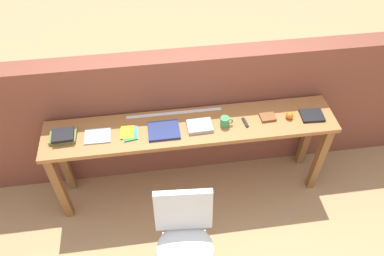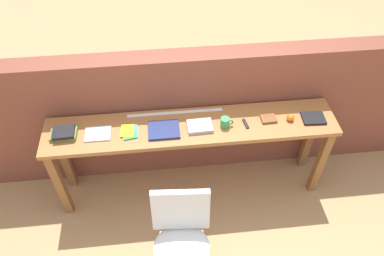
{
  "view_description": "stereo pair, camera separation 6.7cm",
  "coord_description": "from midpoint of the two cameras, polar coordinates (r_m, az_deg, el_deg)",
  "views": [
    {
      "loc": [
        -0.3,
        -1.89,
        3.15
      ],
      "look_at": [
        0.0,
        0.25,
        0.9
      ],
      "focal_mm": 35.0,
      "sensor_mm": 36.0,
      "label": 1
    },
    {
      "loc": [
        -0.23,
        -1.9,
        3.15
      ],
      "look_at": [
        0.0,
        0.25,
        0.9
      ],
      "focal_mm": 35.0,
      "sensor_mm": 36.0,
      "label": 2
    }
  ],
  "objects": [
    {
      "name": "ground_plane",
      "position": [
        3.69,
        0.96,
        -12.57
      ],
      "size": [
        40.0,
        40.0,
        0.0
      ],
      "primitive_type": "plane",
      "color": "tan"
    },
    {
      "name": "book_repair_rightmost",
      "position": [
        3.39,
        18.54,
        1.43
      ],
      "size": [
        0.2,
        0.17,
        0.02
      ],
      "primitive_type": "cube",
      "rotation": [
        0.0,
        0.0,
        -0.06
      ],
      "color": "black",
      "rests_on": "sideboard"
    },
    {
      "name": "book_grey_hardcover",
      "position": [
        3.14,
        1.81,
        0.26
      ],
      "size": [
        0.21,
        0.16,
        0.03
      ],
      "primitive_type": "cube",
      "rotation": [
        0.0,
        0.0,
        0.03
      ],
      "color": "#9E9EA3",
      "rests_on": "sideboard"
    },
    {
      "name": "magazine_cycling",
      "position": [
        3.19,
        -13.56,
        -0.88
      ],
      "size": [
        0.21,
        0.17,
        0.01
      ],
      "primitive_type": "cube",
      "rotation": [
        0.0,
        0.0,
        -0.01
      ],
      "color": "#9E9EA3",
      "rests_on": "sideboard"
    },
    {
      "name": "multitool_folded",
      "position": [
        3.21,
        8.77,
        0.65
      ],
      "size": [
        0.04,
        0.11,
        0.02
      ],
      "primitive_type": "cube",
      "rotation": [
        0.0,
        0.0,
        0.15
      ],
      "color": "black",
      "rests_on": "sideboard"
    },
    {
      "name": "brick_wall_back",
      "position": [
        3.55,
        -0.13,
        2.09
      ],
      "size": [
        6.0,
        0.2,
        1.37
      ],
      "primitive_type": "cube",
      "color": "brown",
      "rests_on": "ground"
    },
    {
      "name": "sideboard",
      "position": [
        3.27,
        0.5,
        -1.32
      ],
      "size": [
        2.5,
        0.44,
        0.88
      ],
      "color": "#996033",
      "rests_on": "ground"
    },
    {
      "name": "book_stack_leftmost",
      "position": [
        3.24,
        -18.41,
        -0.72
      ],
      "size": [
        0.22,
        0.18,
        0.06
      ],
      "color": "olive",
      "rests_on": "sideboard"
    },
    {
      "name": "ruler_metal_back_edge",
      "position": [
        3.28,
        -2.02,
        2.35
      ],
      "size": [
        0.84,
        0.03,
        0.0
      ],
      "primitive_type": "cube",
      "color": "silver",
      "rests_on": "sideboard"
    },
    {
      "name": "pamphlet_pile_colourful",
      "position": [
        3.15,
        -8.96,
        -0.55
      ],
      "size": [
        0.15,
        0.18,
        0.01
      ],
      "color": "orange",
      "rests_on": "sideboard"
    },
    {
      "name": "leather_journal_brown",
      "position": [
        3.28,
        12.15,
        1.36
      ],
      "size": [
        0.13,
        0.11,
        0.02
      ],
      "primitive_type": "cube",
      "rotation": [
        0.0,
        0.0,
        0.04
      ],
      "color": "brown",
      "rests_on": "sideboard"
    },
    {
      "name": "book_open_centre",
      "position": [
        3.13,
        -3.71,
        -0.3
      ],
      "size": [
        0.26,
        0.21,
        0.02
      ],
      "primitive_type": "cube",
      "rotation": [
        0.0,
        0.0,
        0.0
      ],
      "color": "navy",
      "rests_on": "sideboard"
    },
    {
      "name": "mug",
      "position": [
        3.15,
        5.71,
        0.84
      ],
      "size": [
        0.11,
        0.08,
        0.09
      ],
      "color": "#338C4C",
      "rests_on": "sideboard"
    },
    {
      "name": "chair_white_moulded",
      "position": [
        2.97,
        -0.96,
        -16.02
      ],
      "size": [
        0.47,
        0.48,
        0.89
      ],
      "color": "silver",
      "rests_on": "ground"
    },
    {
      "name": "sports_ball_small",
      "position": [
        3.31,
        15.35,
        1.55
      ],
      "size": [
        0.06,
        0.06,
        0.06
      ],
      "primitive_type": "sphere",
      "color": "orange",
      "rests_on": "sideboard"
    }
  ]
}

